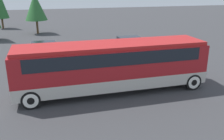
# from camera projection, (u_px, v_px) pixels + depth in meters

# --- Properties ---
(ground_plane) EXTENTS (120.00, 120.00, 0.00)m
(ground_plane) POSITION_uv_depth(u_px,v_px,m) (112.00, 91.00, 15.57)
(ground_plane) COLOR #38383A
(tour_bus) EXTENTS (11.51, 2.69, 3.02)m
(tour_bus) POSITION_uv_depth(u_px,v_px,m) (114.00, 63.00, 15.02)
(tour_bus) COLOR #B7B2A8
(tour_bus) RESTS_ON ground_plane
(parked_car_near) EXTENTS (4.15, 1.83, 1.44)m
(parked_car_near) POSITION_uv_depth(u_px,v_px,m) (130.00, 44.00, 24.84)
(parked_car_near) COLOR #2D5638
(parked_car_near) RESTS_ON ground_plane
(parked_car_mid) EXTENTS (4.06, 1.88, 1.38)m
(parked_car_mid) POSITION_uv_depth(u_px,v_px,m) (45.00, 49.00, 22.77)
(parked_car_mid) COLOR maroon
(parked_car_mid) RESTS_ON ground_plane
(tree_left) EXTENTS (2.89, 2.89, 5.36)m
(tree_left) POSITION_uv_depth(u_px,v_px,m) (35.00, 7.00, 32.98)
(tree_left) COLOR brown
(tree_left) RESTS_ON ground_plane
(tree_right) EXTENTS (2.20, 2.20, 5.84)m
(tree_right) POSITION_uv_depth(u_px,v_px,m) (0.00, 4.00, 37.03)
(tree_right) COLOR brown
(tree_right) RESTS_ON ground_plane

